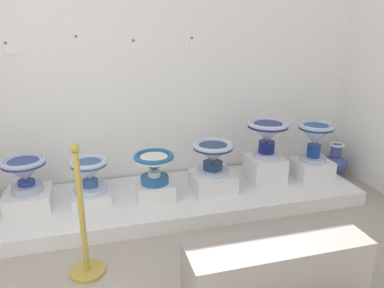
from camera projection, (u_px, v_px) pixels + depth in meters
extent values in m
cube|color=white|center=(169.00, 36.00, 3.70)|extent=(4.25, 0.06, 3.10)
cube|color=white|center=(184.00, 197.00, 3.67)|extent=(3.37, 0.99, 0.13)
cube|color=white|center=(29.00, 199.00, 3.33)|extent=(0.38, 0.38, 0.15)
cylinder|color=#A9B2D1|center=(27.00, 188.00, 3.30)|extent=(0.26, 0.26, 0.07)
cylinder|color=navy|center=(26.00, 183.00, 3.28)|extent=(0.14, 0.14, 0.04)
cone|color=#A9B2D1|center=(25.00, 171.00, 3.25)|extent=(0.37, 0.37, 0.18)
cylinder|color=navy|center=(23.00, 163.00, 3.22)|extent=(0.36, 0.36, 0.03)
torus|color=#A9B2D1|center=(23.00, 161.00, 3.22)|extent=(0.38, 0.38, 0.04)
cylinder|color=navy|center=(23.00, 161.00, 3.22)|extent=(0.26, 0.26, 0.01)
cube|color=white|center=(92.00, 195.00, 3.49)|extent=(0.34, 0.35, 0.08)
cylinder|color=silver|center=(91.00, 189.00, 3.47)|extent=(0.30, 0.30, 0.05)
cylinder|color=#335589|center=(90.00, 183.00, 3.45)|extent=(0.14, 0.14, 0.07)
cone|color=silver|center=(89.00, 171.00, 3.41)|extent=(0.32, 0.32, 0.17)
cylinder|color=#335589|center=(89.00, 164.00, 3.39)|extent=(0.32, 0.32, 0.03)
torus|color=silver|center=(88.00, 162.00, 3.38)|extent=(0.34, 0.34, 0.04)
cylinder|color=#335589|center=(88.00, 162.00, 3.38)|extent=(0.23, 0.23, 0.01)
cube|color=white|center=(155.00, 190.00, 3.49)|extent=(0.33, 0.29, 0.16)
cylinder|color=#1F5B96|center=(155.00, 179.00, 3.45)|extent=(0.26, 0.26, 0.07)
cylinder|color=white|center=(154.00, 174.00, 3.44)|extent=(0.12, 0.12, 0.05)
cone|color=#1F5B96|center=(154.00, 164.00, 3.41)|extent=(0.35, 0.35, 0.14)
cylinder|color=white|center=(154.00, 158.00, 3.39)|extent=(0.35, 0.35, 0.03)
torus|color=#1F5B96|center=(154.00, 156.00, 3.38)|extent=(0.37, 0.37, 0.04)
cylinder|color=white|center=(154.00, 157.00, 3.38)|extent=(0.25, 0.25, 0.01)
cube|color=white|center=(212.00, 181.00, 3.67)|extent=(0.39, 0.39, 0.17)
cylinder|color=silver|center=(213.00, 171.00, 3.64)|extent=(0.31, 0.31, 0.04)
cylinder|color=navy|center=(213.00, 165.00, 3.62)|extent=(0.19, 0.19, 0.08)
cone|color=silver|center=(213.00, 153.00, 3.58)|extent=(0.38, 0.38, 0.17)
cylinder|color=navy|center=(213.00, 147.00, 3.56)|extent=(0.38, 0.38, 0.03)
torus|color=silver|center=(213.00, 145.00, 3.55)|extent=(0.39, 0.39, 0.04)
cylinder|color=navy|center=(213.00, 145.00, 3.56)|extent=(0.27, 0.27, 0.01)
cube|color=white|center=(265.00, 169.00, 3.86)|extent=(0.35, 0.34, 0.25)
cylinder|color=silver|center=(266.00, 155.00, 3.81)|extent=(0.26, 0.26, 0.05)
cylinder|color=navy|center=(267.00, 147.00, 3.78)|extent=(0.16, 0.16, 0.12)
cone|color=silver|center=(267.00, 132.00, 3.73)|extent=(0.40, 0.40, 0.18)
cylinder|color=navy|center=(268.00, 125.00, 3.71)|extent=(0.40, 0.40, 0.03)
torus|color=silver|center=(268.00, 123.00, 3.70)|extent=(0.41, 0.41, 0.04)
cylinder|color=navy|center=(268.00, 124.00, 3.70)|extent=(0.28, 0.28, 0.01)
cube|color=white|center=(312.00, 169.00, 3.96)|extent=(0.37, 0.31, 0.18)
cylinder|color=#ADBDDF|center=(313.00, 159.00, 3.92)|extent=(0.27, 0.27, 0.04)
cylinder|color=navy|center=(314.00, 150.00, 3.90)|extent=(0.14, 0.14, 0.13)
cone|color=#ADBDDF|center=(315.00, 135.00, 3.84)|extent=(0.36, 0.36, 0.20)
cylinder|color=navy|center=(316.00, 127.00, 3.82)|extent=(0.35, 0.35, 0.03)
torus|color=#ADBDDF|center=(316.00, 125.00, 3.81)|extent=(0.37, 0.37, 0.04)
cylinder|color=navy|center=(316.00, 126.00, 3.81)|extent=(0.25, 0.25, 0.01)
cube|color=white|center=(11.00, 47.00, 3.33)|extent=(0.12, 0.01, 0.13)
cube|color=slate|center=(6.00, 43.00, 3.31)|extent=(0.02, 0.01, 0.02)
cube|color=white|center=(81.00, 40.00, 3.46)|extent=(0.12, 0.01, 0.11)
cube|color=slate|center=(76.00, 36.00, 3.44)|extent=(0.02, 0.01, 0.02)
cube|color=white|center=(138.00, 44.00, 3.61)|extent=(0.12, 0.01, 0.11)
cube|color=slate|center=(133.00, 41.00, 3.59)|extent=(0.02, 0.01, 0.02)
cube|color=white|center=(196.00, 42.00, 3.75)|extent=(0.13, 0.01, 0.15)
cube|color=slate|center=(192.00, 38.00, 3.73)|extent=(0.02, 0.01, 0.02)
cylinder|color=white|center=(333.00, 174.00, 4.35)|extent=(0.15, 0.15, 0.03)
ellipsoid|color=#414E93|center=(335.00, 164.00, 4.31)|extent=(0.28, 0.28, 0.21)
cylinder|color=#414E93|center=(336.00, 150.00, 4.25)|extent=(0.12, 0.12, 0.13)
torus|color=white|center=(337.00, 145.00, 4.23)|extent=(0.16, 0.16, 0.02)
cylinder|color=#B4973F|center=(88.00, 271.00, 2.69)|extent=(0.25, 0.25, 0.02)
cylinder|color=#B4973F|center=(82.00, 214.00, 2.55)|extent=(0.04, 0.04, 0.89)
sphere|color=#B4973F|center=(75.00, 148.00, 2.40)|extent=(0.06, 0.06, 0.06)
cube|color=gray|center=(276.00, 269.00, 2.42)|extent=(1.17, 0.36, 0.40)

